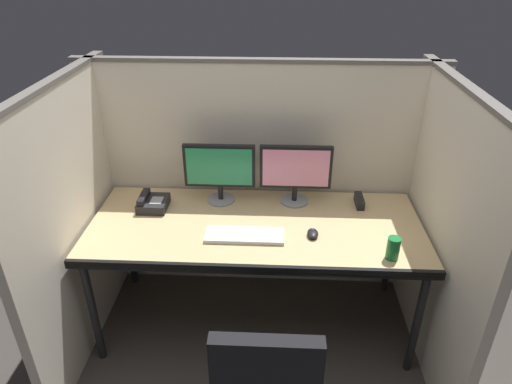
% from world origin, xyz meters
% --- Properties ---
extents(ground_plane, '(8.00, 8.00, 0.00)m').
position_xyz_m(ground_plane, '(0.00, 0.00, 0.00)').
color(ground_plane, '#423D38').
extents(cubicle_partition_rear, '(2.21, 0.06, 1.57)m').
position_xyz_m(cubicle_partition_rear, '(0.00, 0.74, 0.79)').
color(cubicle_partition_rear, beige).
rests_on(cubicle_partition_rear, ground).
extents(cubicle_partition_left, '(0.06, 1.41, 1.57)m').
position_xyz_m(cubicle_partition_left, '(-0.99, 0.20, 0.79)').
color(cubicle_partition_left, beige).
rests_on(cubicle_partition_left, ground).
extents(cubicle_partition_right, '(0.06, 1.41, 1.57)m').
position_xyz_m(cubicle_partition_right, '(0.99, 0.20, 0.79)').
color(cubicle_partition_right, beige).
rests_on(cubicle_partition_right, ground).
extents(desk, '(1.90, 0.80, 0.74)m').
position_xyz_m(desk, '(0.00, 0.29, 0.69)').
color(desk, tan).
rests_on(desk, ground).
extents(monitor_left, '(0.43, 0.17, 0.37)m').
position_xyz_m(monitor_left, '(-0.23, 0.56, 0.96)').
color(monitor_left, gray).
rests_on(monitor_left, desk).
extents(monitor_right, '(0.43, 0.17, 0.37)m').
position_xyz_m(monitor_right, '(0.23, 0.56, 0.96)').
color(monitor_right, gray).
rests_on(monitor_right, desk).
extents(keyboard_main, '(0.43, 0.15, 0.02)m').
position_xyz_m(keyboard_main, '(-0.05, 0.16, 0.75)').
color(keyboard_main, silver).
rests_on(keyboard_main, desk).
extents(computer_mouse, '(0.06, 0.10, 0.04)m').
position_xyz_m(computer_mouse, '(0.32, 0.19, 0.76)').
color(computer_mouse, black).
rests_on(computer_mouse, desk).
extents(desk_phone, '(0.17, 0.19, 0.09)m').
position_xyz_m(desk_phone, '(-0.63, 0.45, 0.77)').
color(desk_phone, black).
rests_on(desk_phone, desk).
extents(soda_can, '(0.07, 0.07, 0.12)m').
position_xyz_m(soda_can, '(0.71, 0.01, 0.80)').
color(soda_can, '#197233').
rests_on(soda_can, desk).
extents(red_stapler, '(0.04, 0.15, 0.06)m').
position_xyz_m(red_stapler, '(0.62, 0.55, 0.77)').
color(red_stapler, black).
rests_on(red_stapler, desk).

